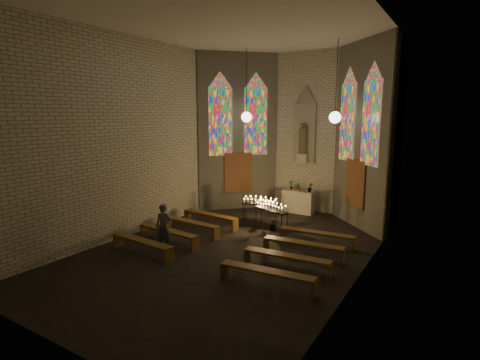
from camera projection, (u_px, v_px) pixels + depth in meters
name	position (u px, v px, depth m)	size (l,w,h in m)	color
floor	(233.00, 250.00, 12.09)	(12.00, 12.00, 0.00)	black
room	(280.00, 130.00, 14.27)	(8.22, 12.43, 7.00)	beige
altar	(299.00, 201.00, 16.58)	(1.40, 0.60, 1.00)	#C0B99D
flower_vase_left	(291.00, 185.00, 16.72)	(0.20, 0.14, 0.38)	#4C723F
flower_vase_center	(298.00, 186.00, 16.51)	(0.33, 0.29, 0.37)	#4C723F
flower_vase_right	(310.00, 187.00, 16.10)	(0.23, 0.18, 0.41)	#4C723F
aisle_flower_pot	(273.00, 224.00, 14.10)	(0.26, 0.26, 0.46)	#4C723F
votive_stand_left	(260.00, 202.00, 14.76)	(1.46, 0.61, 1.05)	black
votive_stand_right	(271.00, 208.00, 13.75)	(1.50, 0.83, 1.08)	black
pew_left_0	(210.00, 216.00, 14.63)	(2.52, 0.55, 0.48)	brown
pew_right_0	(317.00, 234.00, 12.40)	(2.52, 0.55, 0.48)	brown
pew_left_1	(191.00, 223.00, 13.62)	(2.52, 0.55, 0.48)	brown
pew_right_1	(303.00, 245.00, 11.39)	(2.52, 0.55, 0.48)	brown
pew_left_2	(168.00, 232.00, 12.62)	(2.52, 0.55, 0.48)	brown
pew_right_2	(287.00, 258.00, 10.38)	(2.52, 0.55, 0.48)	brown
pew_left_3	(142.00, 243.00, 11.61)	(2.52, 0.55, 0.48)	brown
pew_right_3	(267.00, 273.00, 9.37)	(2.52, 0.55, 0.48)	brown
visitor	(164.00, 227.00, 12.05)	(0.54, 0.36, 1.48)	#51515B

